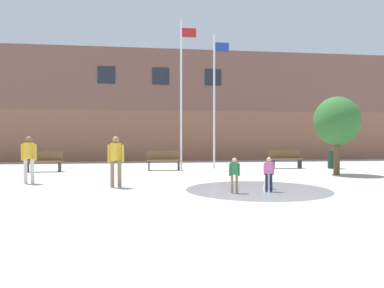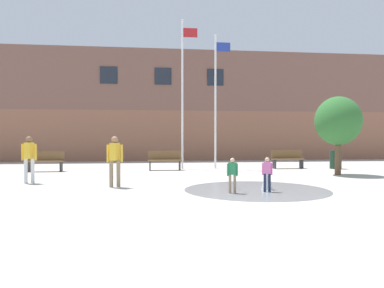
% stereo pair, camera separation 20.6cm
% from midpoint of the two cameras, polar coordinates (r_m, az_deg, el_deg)
% --- Properties ---
extents(ground_plane, '(100.00, 100.00, 0.00)m').
position_cam_midpoint_polar(ground_plane, '(7.30, 1.97, -11.27)').
color(ground_plane, '#B2ADA3').
extents(library_building, '(36.00, 6.05, 7.41)m').
position_cam_midpoint_polar(library_building, '(27.81, -5.33, 5.45)').
color(library_building, brown).
rests_on(library_building, ground).
extents(splash_fountain, '(4.28, 4.28, 0.85)m').
position_cam_midpoint_polar(splash_fountain, '(11.35, 10.11, -6.00)').
color(splash_fountain, gray).
rests_on(splash_fountain, ground).
extents(park_bench_left_of_flagpoles, '(1.60, 0.44, 0.91)m').
position_cam_midpoint_polar(park_bench_left_of_flagpoles, '(18.24, -21.94, -2.44)').
color(park_bench_left_of_flagpoles, '#28282D').
rests_on(park_bench_left_of_flagpoles, ground).
extents(park_bench_under_left_flagpole, '(1.60, 0.44, 0.91)m').
position_cam_midpoint_polar(park_bench_under_left_flagpole, '(17.78, -4.66, -2.45)').
color(park_bench_under_left_flagpole, '#28282D').
rests_on(park_bench_under_left_flagpole, ground).
extents(park_bench_center, '(1.60, 0.44, 0.91)m').
position_cam_midpoint_polar(park_bench_center, '(19.33, 13.81, -2.20)').
color(park_bench_center, '#28282D').
rests_on(park_bench_center, ground).
extents(child_with_pink_shirt, '(0.31, 0.22, 0.99)m').
position_cam_midpoint_polar(child_with_pink_shirt, '(10.47, 5.92, -4.34)').
color(child_with_pink_shirt, '#89755B').
rests_on(child_with_pink_shirt, ground).
extents(adult_watching, '(0.50, 0.39, 1.59)m').
position_cam_midpoint_polar(adult_watching, '(11.84, -12.02, -2.01)').
color(adult_watching, '#89755B').
rests_on(adult_watching, ground).
extents(child_in_fountain, '(0.31, 0.19, 0.99)m').
position_cam_midpoint_polar(child_in_fountain, '(10.90, 11.10, -4.14)').
color(child_in_fountain, '#1E233D').
rests_on(child_in_fountain, ground).
extents(adult_near_bench, '(0.50, 0.37, 1.59)m').
position_cam_midpoint_polar(adult_near_bench, '(13.72, -24.00, -1.66)').
color(adult_near_bench, silver).
rests_on(adult_near_bench, ground).
extents(flagpole_left, '(0.80, 0.10, 7.35)m').
position_cam_midpoint_polar(flagpole_left, '(18.64, -1.89, 8.29)').
color(flagpole_left, silver).
rests_on(flagpole_left, ground).
extents(flagpole_right, '(0.80, 0.10, 6.69)m').
position_cam_midpoint_polar(flagpole_right, '(18.85, 3.19, 7.19)').
color(flagpole_right, silver).
rests_on(flagpole_right, ground).
extents(trash_can, '(0.56, 0.56, 0.90)m').
position_cam_midpoint_polar(trash_can, '(19.91, 20.49, -2.23)').
color(trash_can, '#193323').
rests_on(trash_can, ground).
extents(street_tree_near_building, '(1.89, 1.89, 3.24)m').
position_cam_midpoint_polar(street_tree_near_building, '(16.66, 20.89, 3.25)').
color(street_tree_near_building, brown).
rests_on(street_tree_near_building, ground).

